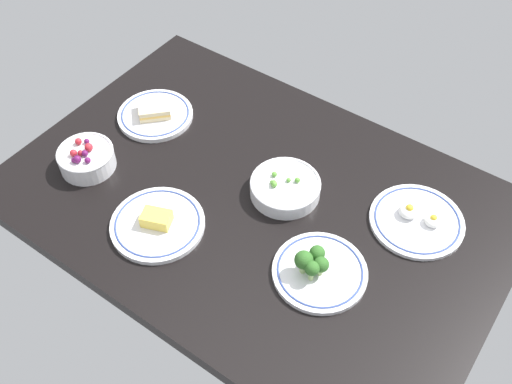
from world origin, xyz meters
The scene contains 7 objects.
dining_table centered at (0.00, 0.00, 2.00)cm, with size 123.49×83.75×4.00cm, color black.
bowl_peas centered at (-5.18, -5.33, 6.28)cm, with size 17.79×17.79×5.41cm.
bowl_berries centered at (42.16, 16.77, 7.08)cm, with size 14.68×14.68×7.39cm.
plate_cheese centered at (14.08, 21.15, 5.04)cm, with size 22.85×22.85×4.55cm.
plate_sandwich centered at (40.58, -7.82, 5.27)cm, with size 21.29×21.29×4.59cm.
plate_eggs centered at (-36.38, -16.10, 4.87)cm, with size 22.92×22.92×4.46cm.
plate_broccoli centered at (-24.49, 10.45, 5.75)cm, with size 21.69×21.69×7.77cm.
Camera 1 is at (-55.19, 77.93, 117.46)cm, focal length 41.35 mm.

